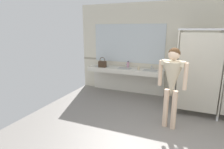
# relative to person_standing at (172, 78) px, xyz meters

# --- Properties ---
(wall_back) EXTENTS (6.88, 0.12, 2.88)m
(wall_back) POSITION_rel_person_standing_xyz_m (0.16, 2.07, 0.34)
(wall_back) COLOR beige
(wall_back) RESTS_ON ground_plane
(wall_back_tile_band) EXTENTS (6.88, 0.01, 0.06)m
(wall_back_tile_band) POSITION_rel_person_standing_xyz_m (0.16, 2.00, -0.06)
(wall_back_tile_band) COLOR #9E937F
(wall_back_tile_band) RESTS_ON wall_back
(vanity_counter) EXTENTS (2.46, 0.54, 0.97)m
(vanity_counter) POSITION_rel_person_standing_xyz_m (-1.60, 1.80, -0.48)
(vanity_counter) COLOR silver
(vanity_counter) RESTS_ON ground_plane
(mirror_panel) EXTENTS (2.36, 0.02, 1.24)m
(mirror_panel) POSITION_rel_person_standing_xyz_m (-1.60, 1.99, 0.52)
(mirror_panel) COLOR silver
(mirror_panel) RESTS_ON wall_back
(bathroom_stalls) EXTENTS (2.05, 1.34, 2.10)m
(bathroom_stalls) POSITION_rel_person_standing_xyz_m (1.01, 1.13, -0.01)
(bathroom_stalls) COLOR #B2AD9E
(bathroom_stalls) RESTS_ON ground_plane
(person_standing) EXTENTS (0.59, 0.48, 1.73)m
(person_standing) POSITION_rel_person_standing_xyz_m (0.00, 0.00, 0.00)
(person_standing) COLOR beige
(person_standing) RESTS_ON ground_plane
(handbag) EXTENTS (0.25, 0.13, 0.33)m
(handbag) POSITION_rel_person_standing_xyz_m (-2.34, 1.58, -0.14)
(handbag) COLOR #3F2D1E
(handbag) RESTS_ON vanity_counter
(soap_dispenser) EXTENTS (0.07, 0.07, 0.21)m
(soap_dispenser) POSITION_rel_person_standing_xyz_m (-1.55, 1.88, -0.16)
(soap_dispenser) COLOR #D899B2
(soap_dispenser) RESTS_ON vanity_counter
(paper_cup) EXTENTS (0.07, 0.07, 0.10)m
(paper_cup) POSITION_rel_person_standing_xyz_m (-1.14, 1.65, -0.20)
(paper_cup) COLOR beige
(paper_cup) RESTS_ON vanity_counter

